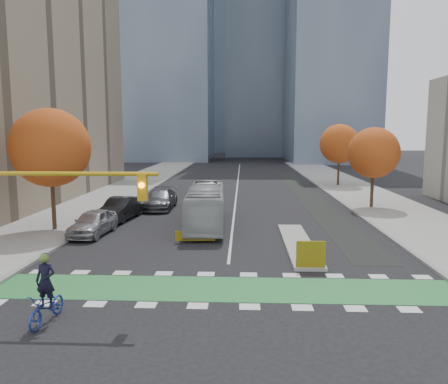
# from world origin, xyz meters

# --- Properties ---
(ground) EXTENTS (300.00, 300.00, 0.00)m
(ground) POSITION_xyz_m (0.00, 0.00, 0.00)
(ground) COLOR black
(ground) RESTS_ON ground
(sidewalk_west) EXTENTS (7.00, 120.00, 0.15)m
(sidewalk_west) POSITION_xyz_m (-13.50, 20.00, 0.07)
(sidewalk_west) COLOR gray
(sidewalk_west) RESTS_ON ground
(sidewalk_east) EXTENTS (7.00, 120.00, 0.15)m
(sidewalk_east) POSITION_xyz_m (13.50, 20.00, 0.07)
(sidewalk_east) COLOR gray
(sidewalk_east) RESTS_ON ground
(curb_west) EXTENTS (0.30, 120.00, 0.16)m
(curb_west) POSITION_xyz_m (-10.00, 20.00, 0.07)
(curb_west) COLOR gray
(curb_west) RESTS_ON ground
(curb_east) EXTENTS (0.30, 120.00, 0.16)m
(curb_east) POSITION_xyz_m (10.00, 20.00, 0.07)
(curb_east) COLOR gray
(curb_east) RESTS_ON ground
(bike_crossing) EXTENTS (20.00, 3.00, 0.01)m
(bike_crossing) POSITION_xyz_m (0.00, 1.50, 0.01)
(bike_crossing) COLOR #287B39
(bike_crossing) RESTS_ON ground
(centre_line) EXTENTS (0.15, 70.00, 0.01)m
(centre_line) POSITION_xyz_m (0.00, 40.00, 0.01)
(centre_line) COLOR silver
(centre_line) RESTS_ON ground
(bike_lane_paint) EXTENTS (2.50, 50.00, 0.01)m
(bike_lane_paint) POSITION_xyz_m (7.50, 30.00, 0.01)
(bike_lane_paint) COLOR black
(bike_lane_paint) RESTS_ON ground
(median_island) EXTENTS (1.60, 10.00, 0.16)m
(median_island) POSITION_xyz_m (4.00, 9.00, 0.08)
(median_island) COLOR gray
(median_island) RESTS_ON ground
(hazard_board) EXTENTS (1.40, 0.12, 1.30)m
(hazard_board) POSITION_xyz_m (4.00, 4.20, 0.80)
(hazard_board) COLOR yellow
(hazard_board) RESTS_ON median_island
(tower_nw) EXTENTS (22.00, 22.00, 70.00)m
(tower_nw) POSITION_xyz_m (-18.00, 90.00, 35.00)
(tower_nw) COLOR #47566B
(tower_nw) RESTS_ON ground
(tower_ne) EXTENTS (18.00, 24.00, 60.00)m
(tower_ne) POSITION_xyz_m (20.00, 85.00, 30.00)
(tower_ne) COLOR #47566B
(tower_ne) RESTS_ON ground
(tower_far) EXTENTS (26.00, 26.00, 80.00)m
(tower_far) POSITION_xyz_m (-4.00, 140.00, 40.00)
(tower_far) COLOR #47566B
(tower_far) RESTS_ON ground
(tree_west) EXTENTS (5.20, 5.20, 8.22)m
(tree_west) POSITION_xyz_m (-12.00, 12.00, 5.62)
(tree_west) COLOR #332114
(tree_west) RESTS_ON ground
(tree_east_near) EXTENTS (4.40, 4.40, 7.08)m
(tree_east_near) POSITION_xyz_m (12.00, 22.00, 4.86)
(tree_east_near) COLOR #332114
(tree_east_near) RESTS_ON ground
(tree_east_far) EXTENTS (4.80, 4.80, 7.65)m
(tree_east_far) POSITION_xyz_m (12.50, 38.00, 5.24)
(tree_east_far) COLOR #332114
(tree_east_far) RESTS_ON ground
(traffic_signal_west) EXTENTS (8.53, 0.56, 5.20)m
(traffic_signal_west) POSITION_xyz_m (-7.93, -0.51, 4.03)
(traffic_signal_west) COLOR #BF9914
(traffic_signal_west) RESTS_ON ground
(cyclist) EXTENTS (0.97, 2.22, 2.49)m
(cyclist) POSITION_xyz_m (-6.11, -2.09, 0.83)
(cyclist) COLOR navy
(cyclist) RESTS_ON ground
(bus) EXTENTS (2.94, 10.63, 2.93)m
(bus) POSITION_xyz_m (-1.91, 14.23, 1.47)
(bus) COLOR #AFB4B7
(bus) RESTS_ON ground
(parked_car_a) EXTENTS (2.31, 4.97, 1.65)m
(parked_car_a) POSITION_xyz_m (-9.00, 11.00, 0.82)
(parked_car_a) COLOR #A7A7AC
(parked_car_a) RESTS_ON ground
(parked_car_b) EXTENTS (2.46, 5.38, 1.71)m
(parked_car_b) POSITION_xyz_m (-8.63, 16.00, 0.86)
(parked_car_b) COLOR black
(parked_car_b) RESTS_ON ground
(parked_car_c) EXTENTS (2.41, 5.88, 1.70)m
(parked_car_c) POSITION_xyz_m (-6.50, 21.00, 0.85)
(parked_car_c) COLOR #535459
(parked_car_c) RESTS_ON ground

